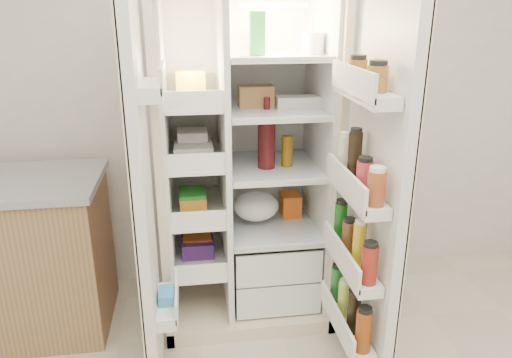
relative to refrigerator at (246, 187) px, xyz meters
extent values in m
cube|color=silver|center=(0.15, 0.35, 0.61)|extent=(4.00, 0.02, 2.70)
cube|color=beige|center=(-0.02, 0.28, 0.16)|extent=(0.92, 0.04, 1.80)
cube|color=beige|center=(-0.46, -0.05, 0.16)|extent=(0.04, 0.70, 1.80)
cube|color=beige|center=(0.42, -0.05, 0.16)|extent=(0.04, 0.70, 1.80)
cube|color=beige|center=(-0.02, -0.05, -0.70)|extent=(0.92, 0.70, 0.08)
cube|color=silver|center=(-0.02, 0.25, 0.18)|extent=(0.84, 0.02, 1.68)
cube|color=silver|center=(-0.43, -0.05, 0.18)|extent=(0.02, 0.62, 1.68)
cube|color=silver|center=(0.39, -0.05, 0.18)|extent=(0.02, 0.62, 1.68)
cube|color=silver|center=(-0.13, -0.05, 0.18)|extent=(0.03, 0.62, 1.68)
cube|color=white|center=(0.14, -0.07, -0.56)|extent=(0.47, 0.52, 0.19)
cube|color=white|center=(0.14, -0.07, -0.36)|extent=(0.47, 0.52, 0.19)
cube|color=#FFD18C|center=(0.14, 0.00, 0.98)|extent=(0.30, 0.30, 0.02)
cube|color=white|center=(-0.28, -0.05, -0.39)|extent=(0.28, 0.58, 0.02)
cube|color=white|center=(-0.28, -0.05, -0.09)|extent=(0.28, 0.58, 0.02)
cube|color=white|center=(-0.28, -0.05, 0.21)|extent=(0.28, 0.58, 0.02)
cube|color=white|center=(-0.28, -0.05, 0.51)|extent=(0.28, 0.58, 0.02)
cube|color=white|center=(0.14, -0.05, -0.22)|extent=(0.49, 0.58, 0.01)
cube|color=white|center=(0.14, -0.05, 0.14)|extent=(0.49, 0.58, 0.01)
cube|color=white|center=(0.14, -0.05, 0.46)|extent=(0.49, 0.58, 0.02)
cube|color=white|center=(0.14, -0.05, 0.74)|extent=(0.49, 0.58, 0.02)
cube|color=#D55C1E|center=(-0.28, -0.05, -0.33)|extent=(0.16, 0.20, 0.10)
cube|color=#248728|center=(-0.28, -0.05, -0.02)|extent=(0.14, 0.18, 0.12)
cube|color=silver|center=(-0.28, -0.05, 0.25)|extent=(0.20, 0.22, 0.07)
cube|color=gold|center=(-0.28, -0.05, 0.59)|extent=(0.15, 0.16, 0.14)
cube|color=#5C2D89|center=(-0.28, -0.05, -0.34)|extent=(0.18, 0.20, 0.09)
cube|color=orange|center=(-0.28, -0.05, -0.03)|extent=(0.14, 0.18, 0.10)
cube|color=white|center=(-0.28, -0.05, 0.28)|extent=(0.16, 0.16, 0.12)
sphere|color=orange|center=(0.01, -0.15, -0.62)|extent=(0.07, 0.07, 0.07)
sphere|color=orange|center=(0.10, -0.11, -0.62)|extent=(0.07, 0.07, 0.07)
sphere|color=orange|center=(0.20, -0.15, -0.62)|extent=(0.07, 0.07, 0.07)
sphere|color=orange|center=(0.06, -0.01, -0.62)|extent=(0.07, 0.07, 0.07)
ellipsoid|color=#346822|center=(0.14, -0.05, -0.34)|extent=(0.26, 0.24, 0.11)
cylinder|color=#470F14|center=(0.10, -0.10, 0.29)|extent=(0.09, 0.09, 0.29)
cylinder|color=#7E550E|center=(0.21, -0.09, 0.23)|extent=(0.06, 0.06, 0.17)
cube|color=#268D3E|center=(0.04, -0.16, 0.85)|extent=(0.07, 0.07, 0.20)
cylinder|color=silver|center=(0.32, -0.14, 0.79)|extent=(0.11, 0.11, 0.10)
cylinder|color=#BA8E2A|center=(0.09, 0.07, 0.79)|extent=(0.08, 0.08, 0.10)
cube|color=silver|center=(0.27, -0.08, 0.49)|extent=(0.24, 0.10, 0.06)
cube|color=olive|center=(0.05, -0.03, 0.52)|extent=(0.18, 0.10, 0.11)
ellipsoid|color=white|center=(0.05, -0.05, -0.14)|extent=(0.26, 0.23, 0.16)
cube|color=orange|center=(0.27, 0.06, -0.15)|extent=(0.11, 0.13, 0.13)
cube|color=silver|center=(-0.52, -0.60, 0.16)|extent=(0.05, 0.40, 1.72)
cube|color=beige|center=(-0.54, -0.60, 0.16)|extent=(0.01, 0.40, 1.72)
cube|color=silver|center=(-0.45, -0.60, -0.34)|extent=(0.09, 0.32, 0.06)
cube|color=silver|center=(-0.45, -0.60, 0.66)|extent=(0.09, 0.32, 0.06)
cube|color=#338CCC|center=(-0.45, -0.60, -0.31)|extent=(0.07, 0.12, 0.10)
cube|color=silver|center=(0.48, -0.69, 0.16)|extent=(0.05, 0.58, 1.72)
cube|color=beige|center=(0.51, -0.69, 0.16)|extent=(0.01, 0.58, 1.72)
cube|color=silver|center=(0.40, -0.69, -0.48)|extent=(0.11, 0.50, 0.05)
cube|color=silver|center=(0.40, -0.69, -0.14)|extent=(0.11, 0.50, 0.05)
cube|color=silver|center=(0.40, -0.69, 0.21)|extent=(0.11, 0.50, 0.05)
cube|color=silver|center=(0.40, -0.69, 0.64)|extent=(0.11, 0.50, 0.05)
cylinder|color=#80360E|center=(0.40, -0.89, -0.36)|extent=(0.07, 0.07, 0.20)
cylinder|color=black|center=(0.40, -0.76, -0.35)|extent=(0.06, 0.06, 0.22)
cylinder|color=#B8C943|center=(0.40, -0.63, -0.37)|extent=(0.06, 0.06, 0.18)
cylinder|color=#22682A|center=(0.40, -0.50, -0.36)|extent=(0.06, 0.06, 0.19)
cylinder|color=maroon|center=(0.40, -0.89, -0.03)|extent=(0.07, 0.07, 0.17)
cylinder|color=gold|center=(0.40, -0.76, -0.01)|extent=(0.06, 0.06, 0.21)
cylinder|color=brown|center=(0.40, -0.63, -0.04)|extent=(0.07, 0.07, 0.16)
cylinder|color=#145815|center=(0.40, -0.50, -0.02)|extent=(0.06, 0.06, 0.20)
cylinder|color=brown|center=(0.40, -0.89, 0.30)|extent=(0.07, 0.07, 0.14)
cylinder|color=#B72F38|center=(0.40, -0.76, 0.30)|extent=(0.07, 0.07, 0.14)
cylinder|color=black|center=(0.40, -0.63, 0.35)|extent=(0.06, 0.06, 0.23)
cylinder|color=beige|center=(0.40, -0.50, 0.32)|extent=(0.06, 0.06, 0.18)
cylinder|color=brown|center=(0.40, -0.81, 0.71)|extent=(0.08, 0.08, 0.10)
cylinder|color=#90561A|center=(0.40, -0.59, 0.71)|extent=(0.08, 0.08, 0.10)
camera|label=1|loc=(-0.32, -2.57, 0.96)|focal=34.00mm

